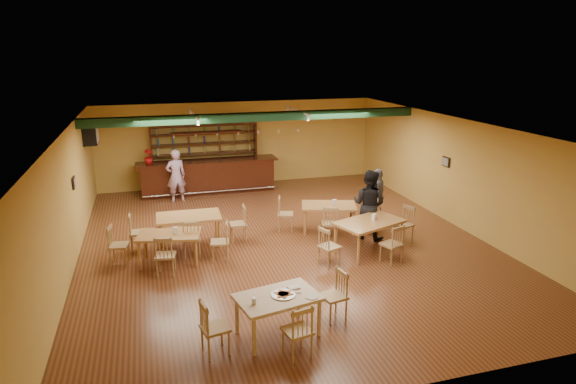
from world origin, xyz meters
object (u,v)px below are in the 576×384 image
object	(u,v)px
dining_table_c	(170,248)
near_table	(278,315)
dining_table_b	(329,217)
patron_right_a	(369,204)
dining_table_a	(189,230)
dining_table_d	(369,237)
patron_bar	(176,176)
bar_counter	(208,176)

from	to	relation	value
dining_table_c	near_table	size ratio (longest dim) A/B	1.02
dining_table_b	dining_table_c	xyz separation A→B (m)	(-4.29, -0.94, -0.01)
patron_right_a	near_table	bearing A→B (deg)	96.20
dining_table_a	dining_table_d	distance (m)	4.48
patron_right_a	dining_table_c	bearing A→B (deg)	50.29
dining_table_b	near_table	bearing A→B (deg)	-102.63
dining_table_a	dining_table_c	distance (m)	1.06
dining_table_c	dining_table_a	bearing A→B (deg)	70.69
dining_table_d	near_table	xyz separation A→B (m)	(-3.06, -2.86, -0.03)
patron_bar	dining_table_a	bearing A→B (deg)	80.04
dining_table_a	near_table	size ratio (longest dim) A/B	1.14
dining_table_a	dining_table_b	xyz separation A→B (m)	(3.76, 0.02, -0.03)
bar_counter	near_table	size ratio (longest dim) A/B	3.45
dining_table_d	near_table	world-z (taller)	dining_table_d
dining_table_d	patron_bar	world-z (taller)	patron_bar
bar_counter	dining_table_d	xyz separation A→B (m)	(3.06, -6.38, -0.16)
dining_table_b	dining_table_c	size ratio (longest dim) A/B	1.03
near_table	patron_right_a	xyz separation A→B (m)	(3.47, 3.78, 0.55)
bar_counter	dining_table_c	bearing A→B (deg)	-106.12
dining_table_a	dining_table_c	xyz separation A→B (m)	(-0.53, -0.91, -0.04)
dining_table_c	patron_right_a	world-z (taller)	patron_right_a
dining_table_a	patron_right_a	xyz separation A→B (m)	(4.56, -0.78, 0.52)
dining_table_b	near_table	distance (m)	5.30
patron_bar	patron_right_a	world-z (taller)	patron_right_a
dining_table_d	patron_bar	size ratio (longest dim) A/B	0.93
dining_table_c	patron_right_a	distance (m)	5.12
dining_table_d	dining_table_b	bearing A→B (deg)	82.97
near_table	patron_right_a	bearing A→B (deg)	35.78
near_table	dining_table_d	bearing A→B (deg)	31.46
near_table	patron_bar	size ratio (longest dim) A/B	0.80
dining_table_c	patron_right_a	size ratio (longest dim) A/B	0.77
patron_bar	patron_right_a	size ratio (longest dim) A/B	0.94
bar_counter	near_table	xyz separation A→B (m)	(0.00, -9.25, -0.19)
dining_table_a	bar_counter	bearing A→B (deg)	78.78
bar_counter	dining_table_a	distance (m)	4.82
dining_table_d	patron_right_a	xyz separation A→B (m)	(0.41, 0.91, 0.51)
dining_table_b	bar_counter	bearing A→B (deg)	137.39
dining_table_b	dining_table_c	world-z (taller)	dining_table_b
near_table	dining_table_a	bearing A→B (deg)	91.78
patron_right_a	dining_table_a	bearing A→B (deg)	39.08
dining_table_b	patron_right_a	bearing A→B (deg)	-27.37
near_table	bar_counter	bearing A→B (deg)	78.36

